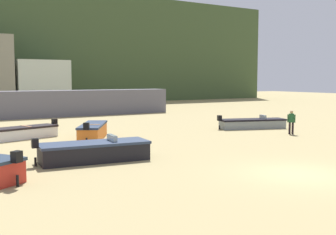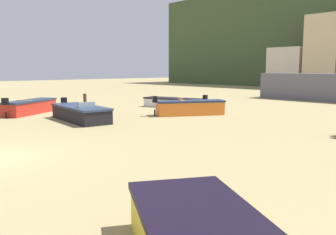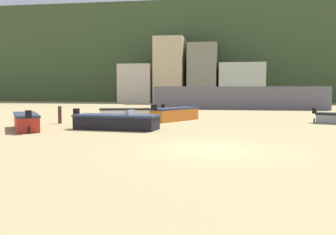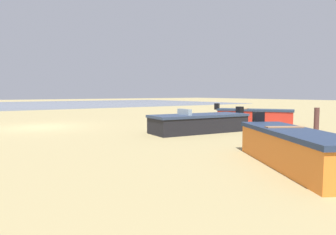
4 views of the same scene
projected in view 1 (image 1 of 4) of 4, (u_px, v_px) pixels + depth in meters
name	position (u px, v px, depth m)	size (l,w,h in m)	color
ground_plane	(299.00, 174.00, 16.50)	(160.00, 160.00, 0.00)	tan
harbor_pier	(78.00, 103.00, 42.70)	(19.40, 2.40, 2.57)	slate
townhouse_right	(40.00, 83.00, 57.36)	(6.88, 6.17, 6.20)	beige
boat_black_1	(94.00, 151.00, 19.07)	(5.27, 2.22, 1.20)	black
boat_white_3	(18.00, 133.00, 25.96)	(5.31, 2.71, 1.08)	white
boat_orange_5	(93.00, 131.00, 25.95)	(3.33, 4.51, 1.28)	orange
boat_grey_6	(252.00, 124.00, 31.61)	(5.25, 2.92, 1.04)	gray
beach_walker_foreground	(291.00, 120.00, 28.23)	(0.47, 0.49, 1.62)	black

